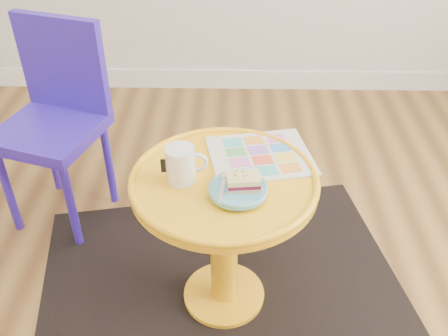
{
  "coord_description": "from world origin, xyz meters",
  "views": [
    {
      "loc": [
        0.21,
        -0.83,
        1.44
      ],
      "look_at": [
        0.18,
        0.35,
        0.58
      ],
      "focal_mm": 40.0,
      "sensor_mm": 36.0,
      "label": 1
    }
  ],
  "objects_px": {
    "plate": "(238,190)",
    "side_table": "(224,217)",
    "chair": "(56,112)",
    "newspaper": "(260,156)",
    "mug": "(181,164)"
  },
  "relations": [
    {
      "from": "side_table",
      "to": "plate",
      "type": "bearing_deg",
      "value": -60.8
    },
    {
      "from": "side_table",
      "to": "mug",
      "type": "relative_size",
      "value": 4.58
    },
    {
      "from": "mug",
      "to": "plate",
      "type": "height_order",
      "value": "mug"
    },
    {
      "from": "mug",
      "to": "plate",
      "type": "distance_m",
      "value": 0.18
    },
    {
      "from": "side_table",
      "to": "chair",
      "type": "distance_m",
      "value": 0.84
    },
    {
      "from": "side_table",
      "to": "mug",
      "type": "xyz_separation_m",
      "value": [
        -0.12,
        -0.01,
        0.21
      ]
    },
    {
      "from": "chair",
      "to": "mug",
      "type": "xyz_separation_m",
      "value": [
        0.54,
        -0.51,
        0.12
      ]
    },
    {
      "from": "side_table",
      "to": "newspaper",
      "type": "xyz_separation_m",
      "value": [
        0.11,
        0.12,
        0.15
      ]
    },
    {
      "from": "chair",
      "to": "mug",
      "type": "bearing_deg",
      "value": -25.77
    },
    {
      "from": "plate",
      "to": "side_table",
      "type": "bearing_deg",
      "value": 119.2
    },
    {
      "from": "chair",
      "to": "newspaper",
      "type": "distance_m",
      "value": 0.87
    },
    {
      "from": "side_table",
      "to": "plate",
      "type": "xyz_separation_m",
      "value": [
        0.04,
        -0.07,
        0.17
      ]
    },
    {
      "from": "side_table",
      "to": "newspaper",
      "type": "height_order",
      "value": "newspaper"
    },
    {
      "from": "side_table",
      "to": "mug",
      "type": "height_order",
      "value": "mug"
    },
    {
      "from": "mug",
      "to": "side_table",
      "type": "bearing_deg",
      "value": -1.92
    }
  ]
}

